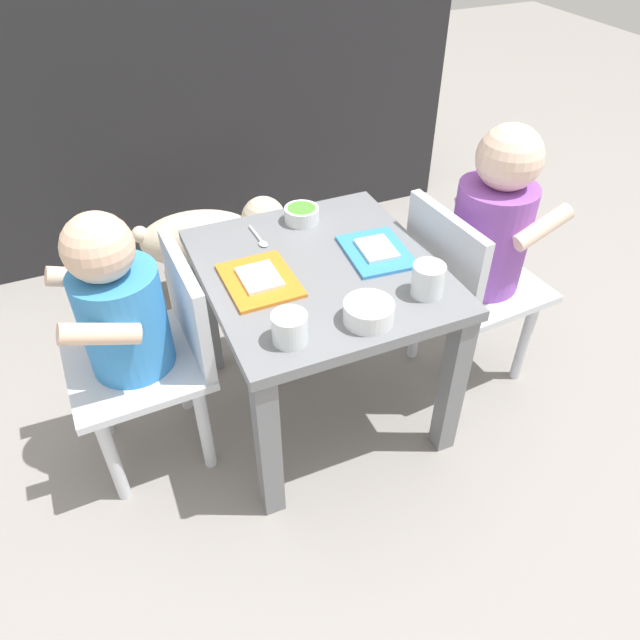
{
  "coord_description": "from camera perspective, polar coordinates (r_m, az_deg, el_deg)",
  "views": [
    {
      "loc": [
        -0.42,
        -0.96,
        1.15
      ],
      "look_at": [
        0.0,
        0.0,
        0.28
      ],
      "focal_mm": 33.27,
      "sensor_mm": 36.0,
      "label": 1
    }
  ],
  "objects": [
    {
      "name": "veggie_bowl_far",
      "position": [
        1.43,
        -1.78,
        10.16
      ],
      "size": [
        0.08,
        0.08,
        0.04
      ],
      "color": "white",
      "rests_on": "dining_table"
    },
    {
      "name": "kitchen_cabinet_back",
      "position": [
        2.19,
        -11.86,
        20.21
      ],
      "size": [
        1.71,
        0.38,
        0.88
      ],
      "primitive_type": "cube",
      "color": "#232326",
      "rests_on": "ground"
    },
    {
      "name": "cereal_bowl_right_side",
      "position": [
        1.12,
        4.69,
        0.82
      ],
      "size": [
        0.1,
        0.1,
        0.04
      ],
      "color": "white",
      "rests_on": "dining_table"
    },
    {
      "name": "food_tray_left",
      "position": [
        1.23,
        -5.74,
        3.76
      ],
      "size": [
        0.14,
        0.18,
        0.02
      ],
      "color": "orange",
      "rests_on": "dining_table"
    },
    {
      "name": "water_cup_right",
      "position": [
        1.08,
        -2.93,
        -0.94
      ],
      "size": [
        0.07,
        0.07,
        0.06
      ],
      "color": "white",
      "rests_on": "dining_table"
    },
    {
      "name": "food_tray_right",
      "position": [
        1.32,
        5.55,
        6.51
      ],
      "size": [
        0.15,
        0.18,
        0.02
      ],
      "color": "#388CD8",
      "rests_on": "dining_table"
    },
    {
      "name": "seated_child_right",
      "position": [
        1.44,
        15.78,
        7.95
      ],
      "size": [
        0.3,
        0.3,
        0.68
      ],
      "color": "silver",
      "rests_on": "ground"
    },
    {
      "name": "seated_child_left",
      "position": [
        1.24,
        -17.89,
        0.19
      ],
      "size": [
        0.29,
        0.29,
        0.64
      ],
      "color": "silver",
      "rests_on": "ground"
    },
    {
      "name": "water_cup_left",
      "position": [
        1.2,
        10.32,
        3.65
      ],
      "size": [
        0.07,
        0.07,
        0.07
      ],
      "color": "white",
      "rests_on": "dining_table"
    },
    {
      "name": "dining_table",
      "position": [
        1.32,
        -0.0,
        2.28
      ],
      "size": [
        0.49,
        0.54,
        0.42
      ],
      "color": "slate",
      "rests_on": "ground"
    },
    {
      "name": "ground_plane",
      "position": [
        1.56,
        -0.0,
        -7.79
      ],
      "size": [
        7.0,
        7.0,
        0.0
      ],
      "primitive_type": "plane",
      "color": "gray"
    },
    {
      "name": "spoon_by_left_tray",
      "position": [
        1.37,
        -5.87,
        7.79
      ],
      "size": [
        0.02,
        0.1,
        0.01
      ],
      "color": "silver",
      "rests_on": "dining_table"
    },
    {
      "name": "dog",
      "position": [
        1.81,
        -10.33,
        7.94
      ],
      "size": [
        0.45,
        0.23,
        0.32
      ],
      "color": "beige",
      "rests_on": "ground"
    }
  ]
}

